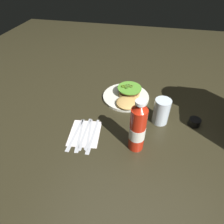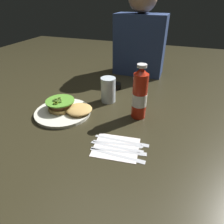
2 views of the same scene
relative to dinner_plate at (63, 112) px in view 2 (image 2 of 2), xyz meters
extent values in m
plane|color=#2C2818|center=(0.16, 0.14, -0.01)|extent=(3.00, 3.00, 0.00)
cylinder|color=silver|center=(0.00, 0.00, 0.00)|extent=(0.26, 0.26, 0.01)
cylinder|color=tan|center=(-0.02, 0.02, 0.02)|extent=(0.12, 0.12, 0.02)
cylinder|color=#512D19|center=(-0.02, 0.02, 0.03)|extent=(0.11, 0.11, 0.02)
cylinder|color=red|center=(-0.02, 0.02, 0.04)|extent=(0.10, 0.10, 0.01)
cylinder|color=#55962C|center=(-0.02, 0.02, 0.05)|extent=(0.13, 0.13, 0.01)
torus|color=#4C6513|center=(-0.02, -0.02, 0.06)|extent=(0.02, 0.02, 0.01)
torus|color=#446920|center=(-0.02, 0.00, 0.06)|extent=(0.02, 0.02, 0.01)
torus|color=#516520|center=(-0.03, 0.02, 0.06)|extent=(0.02, 0.02, 0.01)
torus|color=#426A1B|center=(-0.01, 0.00, 0.06)|extent=(0.02, 0.02, 0.01)
torus|color=#496723|center=(-0.04, 0.00, 0.06)|extent=(0.02, 0.02, 0.01)
ellipsoid|color=tan|center=(0.08, 0.02, 0.02)|extent=(0.12, 0.12, 0.03)
cylinder|color=red|center=(0.34, 0.10, 0.10)|extent=(0.06, 0.06, 0.21)
cone|color=red|center=(0.34, 0.10, 0.21)|extent=(0.06, 0.06, 0.03)
cylinder|color=white|center=(0.34, 0.10, 0.23)|extent=(0.04, 0.04, 0.01)
cylinder|color=white|center=(0.34, 0.10, 0.08)|extent=(0.07, 0.07, 0.06)
cylinder|color=silver|center=(0.16, 0.19, 0.06)|extent=(0.08, 0.08, 0.13)
cylinder|color=black|center=(0.15, 0.36, 0.01)|extent=(0.06, 0.06, 0.03)
cube|color=white|center=(0.32, -0.14, -0.01)|extent=(0.18, 0.16, 0.00)
cube|color=silver|center=(0.32, -0.18, 0.00)|extent=(0.18, 0.01, 0.00)
cube|color=silver|center=(0.39, -0.18, 0.00)|extent=(0.08, 0.02, 0.00)
cube|color=silver|center=(0.32, -0.16, 0.00)|extent=(0.18, 0.04, 0.00)
cube|color=silver|center=(0.39, -0.15, 0.00)|extent=(0.08, 0.03, 0.00)
cube|color=silver|center=(0.32, -0.14, 0.00)|extent=(0.20, 0.02, 0.00)
cube|color=silver|center=(0.40, -0.14, 0.00)|extent=(0.04, 0.02, 0.00)
cube|color=silver|center=(0.31, -0.12, 0.00)|extent=(0.19, 0.05, 0.00)
ellipsoid|color=silver|center=(0.39, -0.11, 0.00)|extent=(0.04, 0.03, 0.00)
cube|color=silver|center=(0.31, -0.10, 0.00)|extent=(0.19, 0.02, 0.00)
cube|color=silver|center=(0.39, -0.10, 0.00)|extent=(0.08, 0.02, 0.00)
cube|color=navy|center=(0.21, 0.67, 0.19)|extent=(0.33, 0.16, 0.39)
camera|label=1|loc=(0.89, 0.11, 0.65)|focal=30.93mm
camera|label=2|loc=(0.49, -0.67, 0.49)|focal=31.54mm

